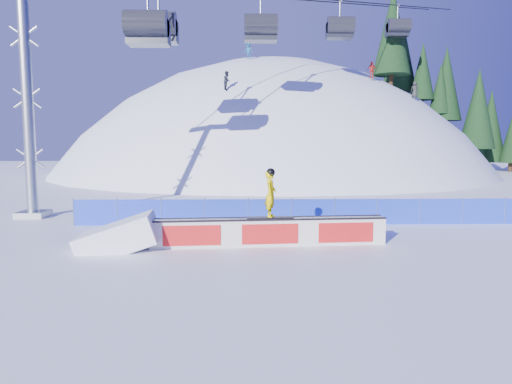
{
  "coord_description": "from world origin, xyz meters",
  "views": [
    {
      "loc": [
        -3.07,
        -16.32,
        3.79
      ],
      "look_at": [
        -2.69,
        1.74,
        1.83
      ],
      "focal_mm": 32.0,
      "sensor_mm": 36.0,
      "label": 1
    }
  ],
  "objects": [
    {
      "name": "distant_skiers",
      "position": [
        2.8,
        30.19,
        11.07
      ],
      "size": [
        19.77,
        10.32,
        6.09
      ],
      "color": "black",
      "rests_on": "ground"
    },
    {
      "name": "snowboarder",
      "position": [
        -2.19,
        0.24,
        1.94
      ],
      "size": [
        1.77,
        0.69,
        1.83
      ],
      "rotation": [
        0.0,
        0.0,
        1.35
      ],
      "color": "black",
      "rests_on": "rail_box"
    },
    {
      "name": "chairlift",
      "position": [
        4.74,
        27.49,
        16.89
      ],
      "size": [
        40.8,
        41.7,
        22.0
      ],
      "color": "#979DA5",
      "rests_on": "ground"
    },
    {
      "name": "treeline",
      "position": [
        24.71,
        42.28,
        9.29
      ],
      "size": [
        26.41,
        10.87,
        21.94
      ],
      "color": "#2F1F12",
      "rests_on": "ground"
    },
    {
      "name": "ground",
      "position": [
        0.0,
        0.0,
        0.0
      ],
      "size": [
        160.0,
        160.0,
        0.0
      ],
      "primitive_type": "plane",
      "color": "white",
      "rests_on": "ground"
    },
    {
      "name": "safety_fence",
      "position": [
        0.0,
        4.5,
        0.6
      ],
      "size": [
        22.05,
        0.05,
        1.3
      ],
      "color": "#1C38C9",
      "rests_on": "ground"
    },
    {
      "name": "rail_box",
      "position": [
        -2.24,
        0.23,
        0.51
      ],
      "size": [
        8.71,
        1.29,
        1.04
      ],
      "rotation": [
        0.0,
        0.0,
        0.08
      ],
      "color": "silver",
      "rests_on": "ground"
    },
    {
      "name": "snow_ramp",
      "position": [
        -7.65,
        -0.19,
        0.0
      ],
      "size": [
        3.03,
        2.03,
        1.81
      ],
      "primitive_type": null,
      "rotation": [
        0.0,
        -0.31,
        0.08
      ],
      "color": "white",
      "rests_on": "ground"
    },
    {
      "name": "snow_hill",
      "position": [
        0.0,
        42.0,
        -18.0
      ],
      "size": [
        64.0,
        64.0,
        64.0
      ],
      "color": "white",
      "rests_on": "ground"
    }
  ]
}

